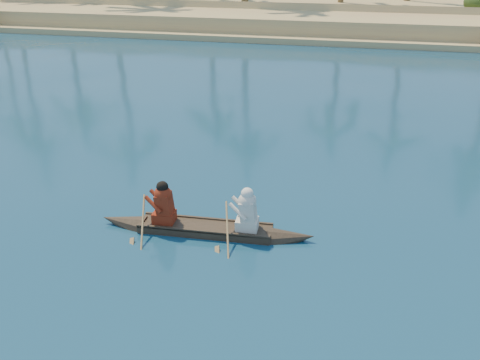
# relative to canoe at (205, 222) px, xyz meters

# --- Properties ---
(shrub_cluster) EXTENTS (100.00, 6.00, 2.40)m
(shrub_cluster) POSITION_rel_canoe_xyz_m (8.00, 32.19, 0.95)
(shrub_cluster) COLOR #1F3111
(shrub_cluster) RESTS_ON ground
(canoe) EXTENTS (4.81, 0.87, 1.32)m
(canoe) POSITION_rel_canoe_xyz_m (0.00, 0.00, 0.00)
(canoe) COLOR #3F2F22
(canoe) RESTS_ON ground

